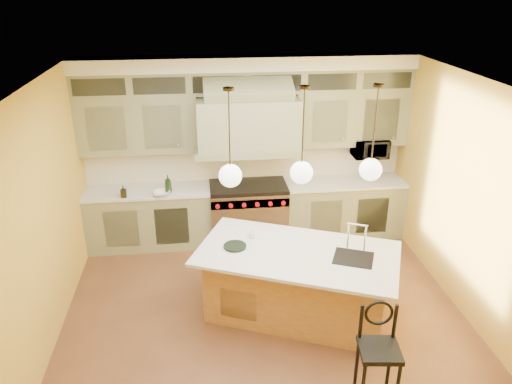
{
  "coord_description": "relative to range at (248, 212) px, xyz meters",
  "views": [
    {
      "loc": [
        -0.72,
        -4.99,
        3.94
      ],
      "look_at": [
        -0.05,
        0.7,
        1.46
      ],
      "focal_mm": 35.0,
      "sensor_mm": 36.0,
      "label": 1
    }
  ],
  "objects": [
    {
      "name": "floor",
      "position": [
        0.0,
        -2.14,
        -0.49
      ],
      "size": [
        5.0,
        5.0,
        0.0
      ],
      "primitive_type": "plane",
      "color": "#56341D",
      "rests_on": "ground"
    },
    {
      "name": "ceiling",
      "position": [
        0.0,
        -2.14,
        2.41
      ],
      "size": [
        5.0,
        5.0,
        0.0
      ],
      "primitive_type": "plane",
      "rotation": [
        3.14,
        0.0,
        0.0
      ],
      "color": "white",
      "rests_on": "wall_back"
    },
    {
      "name": "wall_back",
      "position": [
        0.0,
        0.36,
        0.96
      ],
      "size": [
        5.0,
        0.0,
        5.0
      ],
      "primitive_type": "plane",
      "rotation": [
        1.57,
        0.0,
        0.0
      ],
      "color": "gold",
      "rests_on": "ground"
    },
    {
      "name": "wall_front",
      "position": [
        0.0,
        -4.64,
        0.96
      ],
      "size": [
        5.0,
        0.0,
        5.0
      ],
      "primitive_type": "plane",
      "rotation": [
        -1.57,
        0.0,
        0.0
      ],
      "color": "gold",
      "rests_on": "ground"
    },
    {
      "name": "wall_left",
      "position": [
        -2.5,
        -2.14,
        0.96
      ],
      "size": [
        0.0,
        5.0,
        5.0
      ],
      "primitive_type": "plane",
      "rotation": [
        1.57,
        0.0,
        1.57
      ],
      "color": "gold",
      "rests_on": "ground"
    },
    {
      "name": "wall_right",
      "position": [
        2.5,
        -2.14,
        0.96
      ],
      "size": [
        0.0,
        5.0,
        5.0
      ],
      "primitive_type": "plane",
      "rotation": [
        1.57,
        0.0,
        -1.57
      ],
      "color": "gold",
      "rests_on": "ground"
    },
    {
      "name": "back_cabinetry",
      "position": [
        0.0,
        0.09,
        0.94
      ],
      "size": [
        5.0,
        0.77,
        2.9
      ],
      "color": "gray",
      "rests_on": "floor"
    },
    {
      "name": "range",
      "position": [
        0.0,
        0.0,
        0.0
      ],
      "size": [
        1.2,
        0.74,
        0.96
      ],
      "color": "silver",
      "rests_on": "floor"
    },
    {
      "name": "kitchen_island",
      "position": [
        0.4,
        -2.02,
        -0.01
      ],
      "size": [
        2.67,
        2.09,
        1.35
      ],
      "rotation": [
        0.0,
        0.0,
        -0.41
      ],
      "color": "#995D36",
      "rests_on": "floor"
    },
    {
      "name": "counter_stool",
      "position": [
        0.9,
        -3.5,
        0.14
      ],
      "size": [
        0.43,
        0.43,
        1.11
      ],
      "rotation": [
        0.0,
        0.0,
        -0.13
      ],
      "color": "black",
      "rests_on": "floor"
    },
    {
      "name": "microwave",
      "position": [
        1.95,
        0.11,
        0.96
      ],
      "size": [
        0.54,
        0.37,
        0.3
      ],
      "primitive_type": "imported",
      "color": "black",
      "rests_on": "back_cabinetry"
    },
    {
      "name": "oil_bottle_a",
      "position": [
        -1.22,
        -0.12,
        0.59
      ],
      "size": [
        0.12,
        0.12,
        0.28
      ],
      "primitive_type": "imported",
      "rotation": [
        0.0,
        0.0,
        0.14
      ],
      "color": "black",
      "rests_on": "back_cabinetry"
    },
    {
      "name": "oil_bottle_b",
      "position": [
        -1.87,
        -0.22,
        0.54
      ],
      "size": [
        0.08,
        0.08,
        0.18
      ],
      "primitive_type": "imported",
      "rotation": [
        0.0,
        0.0,
        -0.02
      ],
      "color": "black",
      "rests_on": "back_cabinetry"
    },
    {
      "name": "fruit_bowl",
      "position": [
        -1.32,
        -0.22,
        0.49
      ],
      "size": [
        0.27,
        0.27,
        0.06
      ],
      "primitive_type": "imported",
      "rotation": [
        0.0,
        0.0,
        0.07
      ],
      "color": "white",
      "rests_on": "back_cabinetry"
    },
    {
      "name": "cup",
      "position": [
        -0.12,
        -1.65,
        0.48
      ],
      "size": [
        0.09,
        0.09,
        0.08
      ],
      "primitive_type": "imported",
      "rotation": [
        0.0,
        0.0,
        0.04
      ],
      "color": "white",
      "rests_on": "kitchen_island"
    },
    {
      "name": "pendant_left",
      "position": [
        -0.4,
        -2.02,
        1.46
      ],
      "size": [
        0.26,
        0.26,
        1.11
      ],
      "color": "#2D2319",
      "rests_on": "ceiling"
    },
    {
      "name": "pendant_center",
      "position": [
        0.4,
        -2.02,
        1.46
      ],
      "size": [
        0.26,
        0.26,
        1.11
      ],
      "color": "#2D2319",
      "rests_on": "ceiling"
    },
    {
      "name": "pendant_right",
      "position": [
        1.2,
        -2.02,
        1.46
      ],
      "size": [
        0.26,
        0.26,
        1.11
      ],
      "color": "#2D2319",
      "rests_on": "ceiling"
    }
  ]
}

